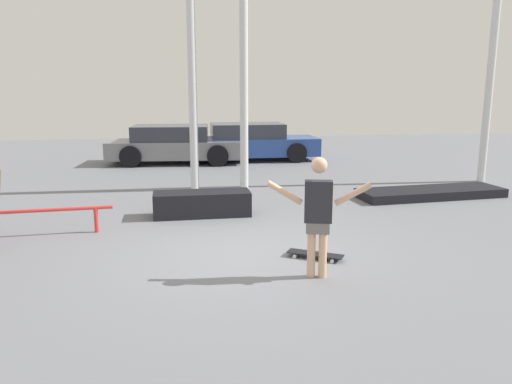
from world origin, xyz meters
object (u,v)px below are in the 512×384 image
Objects in this scene: skateboarder at (318,211)px; parked_car_blue at (251,142)px; skateboard at (315,254)px; grind_rail at (14,215)px; parked_car_grey at (175,145)px; manual_pad at (430,193)px; grind_box at (202,204)px.

skateboarder is 0.36× the size of parked_car_blue.
skateboard is 5.02m from grind_rail.
skateboarder reaches higher than parked_car_blue.
parked_car_grey is at bearing 132.79° from skateboard.
grind_rail reaches higher than skateboard.
parked_car_blue reaches higher than manual_pad.
grind_rail is (-4.69, 1.77, 0.31)m from skateboard.
skateboard is 10.22m from parked_car_blue.
skateboarder reaches higher than skateboard.
skateboarder is at bearing -28.73° from grind_rail.
manual_pad is 1.06× the size of grind_rail.
skateboarder is 5.90m from manual_pad.
parked_car_grey is (2.56, 8.14, 0.24)m from grind_rail.
skateboard is at bearing -135.10° from manual_pad.
skateboarder is 5.18m from grind_rail.
grind_box is at bearing -169.94° from manual_pad.
skateboarder is at bearing -93.74° from parked_car_blue.
parked_car_blue is at bearing 100.56° from skateboarder.
parked_car_grey is at bearing 72.57° from grind_rail.
grind_box is at bearing 17.32° from grind_rail.
manual_pad is 0.75× the size of parked_car_grey.
grind_rail is 9.87m from parked_car_blue.
parked_car_grey reaches higher than grind_rail.
grind_rail is (-8.38, -1.91, 0.28)m from manual_pad.
grind_box is at bearing 125.27° from skateboarder.
parked_car_grey is (-1.96, 10.62, -0.29)m from skateboarder.
skateboard is 0.24× the size of manual_pad.
skateboard is 0.18× the size of parked_car_blue.
parked_car_grey is at bearing 133.10° from manual_pad.
grind_box reaches higher than grind_rail.
grind_box is 7.19m from parked_car_grey.
skateboard is at bearing 90.24° from skateboarder.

